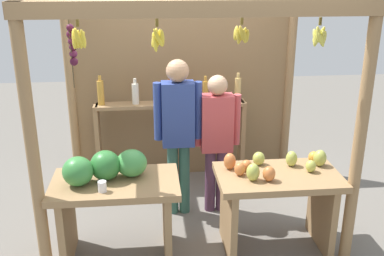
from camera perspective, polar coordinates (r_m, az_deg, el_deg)
ground_plane at (r=4.93m, az=-0.23°, el=-10.39°), size 12.00×12.00×0.00m
market_stall at (r=4.80m, az=-0.77°, el=6.04°), size 2.72×2.03×2.25m
fruit_counter_left at (r=3.99m, az=-9.99°, el=-7.84°), size 1.09×0.64×1.00m
fruit_counter_right at (r=4.17m, az=10.58°, el=-7.95°), size 1.09×0.64×0.90m
bottle_shelf_unit at (r=5.25m, az=-2.74°, el=0.91°), size 1.74×0.22×1.34m
vendor_man at (r=4.51m, az=-1.77°, el=0.47°), size 0.48×0.22×1.64m
vendor_woman at (r=4.59m, az=3.12°, el=-0.66°), size 0.48×0.20×1.48m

